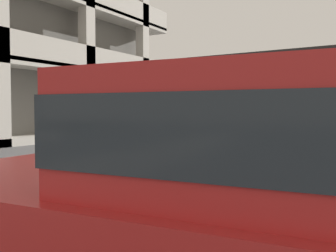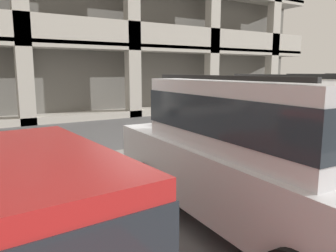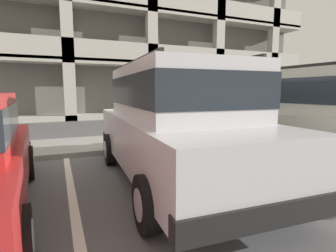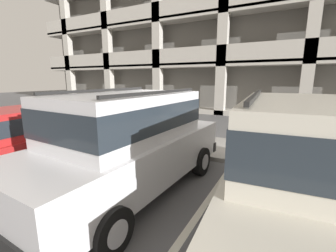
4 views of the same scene
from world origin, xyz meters
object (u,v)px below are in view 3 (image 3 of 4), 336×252
(dark_hatchback, at_px, (297,113))
(parking_garage, at_px, (63,25))
(silver_suv, at_px, (175,119))
(parking_meter_near, at_px, (137,105))
(parking_meter_far, at_px, (310,104))

(dark_hatchback, distance_m, parking_garage, 17.10)
(silver_suv, xyz_separation_m, parking_garage, (-1.16, 15.93, 4.95))
(parking_meter_near, xyz_separation_m, parking_meter_far, (6.39, 0.03, -0.10))
(silver_suv, distance_m, parking_meter_near, 2.56)
(parking_meter_near, relative_size, parking_garage, 0.05)
(dark_hatchback, xyz_separation_m, parking_meter_far, (3.54, 2.50, 0.01))
(dark_hatchback, relative_size, parking_meter_near, 3.39)
(silver_suv, height_order, parking_meter_near, silver_suv)
(silver_suv, relative_size, parking_garage, 0.15)
(parking_meter_near, bearing_deg, silver_suv, -91.72)
(dark_hatchback, bearing_deg, parking_meter_near, 135.07)
(silver_suv, height_order, dark_hatchback, same)
(silver_suv, height_order, parking_garage, parking_garage)
(parking_garage, bearing_deg, parking_meter_near, -84.71)
(silver_suv, relative_size, parking_meter_near, 3.36)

